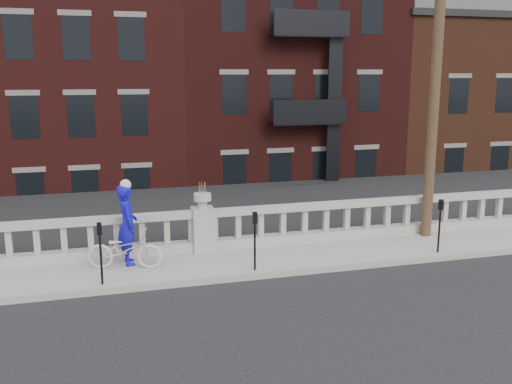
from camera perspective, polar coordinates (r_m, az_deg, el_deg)
ground at (r=11.12m, az=-1.47°, el=-12.50°), size 120.00×120.00×0.00m
sidewalk at (r=13.81m, az=-4.55°, el=-7.22°), size 32.00×2.20×0.15m
balustrade at (r=14.54m, az=-5.32°, el=-3.92°), size 28.00×0.34×1.03m
planter_pedestal at (r=14.49m, az=-5.33°, el=-3.20°), size 0.55×0.55×1.76m
lower_level at (r=33.06m, az=-10.49°, el=8.30°), size 80.00×44.00×20.80m
utility_pole at (r=15.99m, az=17.69°, el=13.67°), size 1.60×0.28×10.00m
parking_meter_a at (r=12.50m, az=-15.31°, el=-5.26°), size 0.10×0.09×1.36m
parking_meter_b at (r=12.93m, az=-0.12°, el=-4.24°), size 0.10×0.09×1.36m
parking_meter_c at (r=14.90m, az=17.91°, el=-2.66°), size 0.10×0.09×1.36m
bicycle at (r=13.49m, az=-12.98°, el=-5.62°), size 1.81×1.02×0.90m
cyclist at (r=13.66m, az=-12.74°, el=-3.17°), size 0.52×0.74×1.92m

